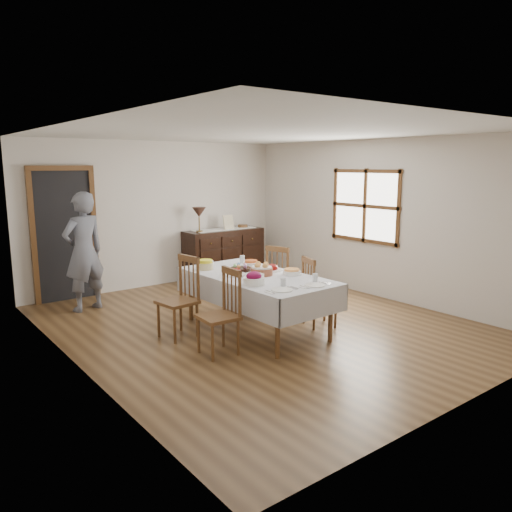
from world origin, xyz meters
TOP-DOWN VIEW (x-y plane):
  - ground at (0.00, 0.00)m, footprint 6.00×6.00m
  - room_shell at (-0.15, 0.42)m, footprint 5.02×6.02m
  - dining_table at (-0.20, -0.16)m, footprint 1.17×2.22m
  - chair_left_near at (-1.02, -0.57)m, footprint 0.44×0.44m
  - chair_left_far at (-1.11, 0.25)m, footprint 0.48×0.48m
  - chair_right_near at (0.56, -0.52)m, footprint 0.50×0.50m
  - chair_right_far at (0.70, 0.37)m, footprint 0.53×0.53m
  - sideboard at (1.23, 2.72)m, footprint 1.59×0.57m
  - person at (-1.66, 2.17)m, footprint 0.67×0.51m
  - bread_basket at (-0.14, -0.20)m, footprint 0.29×0.29m
  - egg_basket at (-0.20, 0.18)m, footprint 0.28×0.28m
  - ham_platter_a at (-0.43, 0.01)m, footprint 0.31×0.31m
  - ham_platter_b at (0.14, -0.07)m, footprint 0.27×0.27m
  - beet_bowl at (-0.54, -0.56)m, footprint 0.27×0.27m
  - carrot_bowl at (0.09, 0.33)m, footprint 0.23×0.23m
  - pineapple_bowl at (-0.53, 0.56)m, footprint 0.22×0.22m
  - casserole_dish at (0.19, -0.43)m, footprint 0.24×0.24m
  - butter_dish at (-0.33, -0.36)m, footprint 0.14×0.09m
  - setting_left at (-0.42, -0.93)m, footprint 0.42×0.31m
  - setting_right at (0.05, -1.00)m, footprint 0.42×0.31m
  - glass_far_a at (-0.41, 0.60)m, footprint 0.07×0.07m
  - glass_far_b at (0.14, 0.62)m, footprint 0.07×0.07m
  - runner at (1.27, 2.74)m, footprint 1.30×0.35m
  - table_lamp at (0.67, 2.69)m, footprint 0.26×0.26m
  - picture_frame at (1.32, 2.68)m, footprint 0.22×0.08m
  - deco_bowl at (1.71, 2.75)m, footprint 0.20×0.20m

SIDE VIEW (x-z plane):
  - ground at x=0.00m, z-range 0.00..0.00m
  - sideboard at x=1.23m, z-range 0.00..0.95m
  - chair_right_near at x=0.56m, z-range 0.01..0.96m
  - chair_right_far at x=0.70m, z-range 0.01..1.00m
  - chair_left_near at x=-1.02m, z-range 0.01..1.01m
  - chair_left_far at x=-1.11m, z-range 0.01..1.05m
  - dining_table at x=-0.20m, z-range 0.29..1.04m
  - setting_left at x=-0.42m, z-range 0.73..0.83m
  - setting_right at x=0.05m, z-range 0.73..0.83m
  - ham_platter_a at x=-0.43m, z-range 0.73..0.84m
  - egg_basket at x=-0.20m, z-range 0.73..0.84m
  - ham_platter_b at x=0.14m, z-range 0.73..0.84m
  - butter_dish at x=-0.33m, z-range 0.75..0.82m
  - casserole_dish at x=0.19m, z-range 0.75..0.83m
  - carrot_bowl at x=0.09m, z-range 0.75..0.84m
  - glass_far_a at x=-0.41m, z-range 0.75..0.86m
  - glass_far_b at x=0.14m, z-range 0.75..0.86m
  - pineapple_bowl at x=-0.53m, z-range 0.75..0.89m
  - beet_bowl at x=-0.54m, z-range 0.74..0.90m
  - bread_basket at x=-0.14m, z-range 0.74..0.91m
  - runner at x=1.27m, z-range 0.95..0.96m
  - person at x=-1.66m, z-range 0.00..1.92m
  - deco_bowl at x=1.71m, z-range 0.95..1.01m
  - picture_frame at x=1.32m, z-range 0.95..1.23m
  - table_lamp at x=0.67m, z-range 1.08..1.54m
  - room_shell at x=-0.15m, z-range 0.32..2.97m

